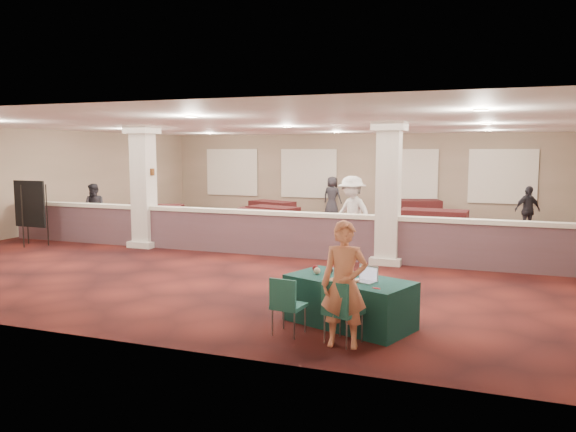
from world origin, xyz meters
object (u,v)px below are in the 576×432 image
(woman, at_px, (344,284))
(attendee_a, at_px, (95,208))
(near_table, at_px, (349,302))
(far_table_back_right, at_px, (413,210))
(conf_chair_main, at_px, (340,307))
(far_table_back_left, at_px, (272,210))
(easel_board, at_px, (30,205))
(conf_chair_side, at_px, (286,301))
(far_table_front_center, at_px, (262,218))
(attendee_c, at_px, (528,210))
(far_table_front_right, at_px, (433,223))
(far_table_front_left, at_px, (154,217))
(attendee_b, at_px, (352,213))
(attendee_d, at_px, (332,196))
(far_table_back_center, at_px, (273,217))

(woman, height_order, attendee_a, woman)
(near_table, relative_size, far_table_back_right, 0.97)
(conf_chair_main, height_order, far_table_back_left, conf_chair_main)
(easel_board, bearing_deg, conf_chair_side, -24.27)
(far_table_front_center, relative_size, attendee_c, 1.08)
(easel_board, height_order, attendee_c, easel_board)
(conf_chair_main, relative_size, attendee_a, 0.57)
(attendee_c, bearing_deg, easel_board, 174.45)
(far_table_front_right, distance_m, attendee_c, 3.03)
(attendee_c, bearing_deg, far_table_front_center, 155.59)
(attendee_c, bearing_deg, far_table_front_left, 159.36)
(attendee_c, bearing_deg, attendee_b, -169.21)
(easel_board, xyz_separation_m, far_table_back_left, (3.92, 7.65, -0.78))
(far_table_back_left, bearing_deg, far_table_front_center, -76.93)
(far_table_front_center, xyz_separation_m, attendee_a, (-4.50, -2.80, 0.44))
(woman, xyz_separation_m, attendee_d, (-4.16, 14.13, -0.07))
(conf_chair_main, relative_size, woman, 0.52)
(conf_chair_side, xyz_separation_m, far_table_front_right, (0.97, 9.99, -0.09))
(near_table, xyz_separation_m, far_table_back_center, (-4.98, 9.41, -0.01))
(far_table_back_left, relative_size, far_table_back_center, 0.98)
(far_table_front_left, bearing_deg, attendee_a, -129.76)
(woman, bearing_deg, conf_chair_main, 137.29)
(near_table, xyz_separation_m, far_table_front_center, (-5.29, 9.21, -0.03))
(near_table, distance_m, far_table_back_right, 12.74)
(far_table_front_right, relative_size, attendee_d, 1.28)
(conf_chair_side, bearing_deg, woman, -2.52)
(far_table_front_right, bearing_deg, far_table_front_center, 180.00)
(easel_board, bearing_deg, far_table_back_left, 65.11)
(far_table_back_right, bearing_deg, attendee_a, -145.01)
(easel_board, relative_size, woman, 1.05)
(conf_chair_main, distance_m, attendee_a, 12.27)
(far_table_back_right, distance_m, attendee_b, 6.56)
(conf_chair_side, relative_size, far_table_front_left, 0.44)
(far_table_front_center, relative_size, far_table_back_left, 0.95)
(conf_chair_side, height_order, far_table_front_left, conf_chair_side)
(far_table_back_center, height_order, attendee_d, attendee_d)
(easel_board, xyz_separation_m, attendee_b, (8.22, 2.50, -0.16))
(far_table_front_left, height_order, attendee_b, attendee_b)
(attendee_c, height_order, attendee_d, attendee_d)
(far_table_back_right, relative_size, attendee_c, 1.28)
(conf_chair_main, distance_m, far_table_front_left, 12.30)
(far_table_back_right, bearing_deg, attendee_d, 171.15)
(attendee_a, distance_m, attendee_c, 13.40)
(far_table_back_left, xyz_separation_m, attendee_a, (-4.00, -4.95, 0.42))
(far_table_back_center, distance_m, attendee_b, 4.77)
(conf_chair_side, relative_size, attendee_a, 0.54)
(far_table_front_right, height_order, attendee_d, attendee_d)
(far_table_back_right, height_order, attendee_b, attendee_b)
(near_table, distance_m, easel_board, 10.43)
(woman, relative_size, far_table_back_left, 1.00)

